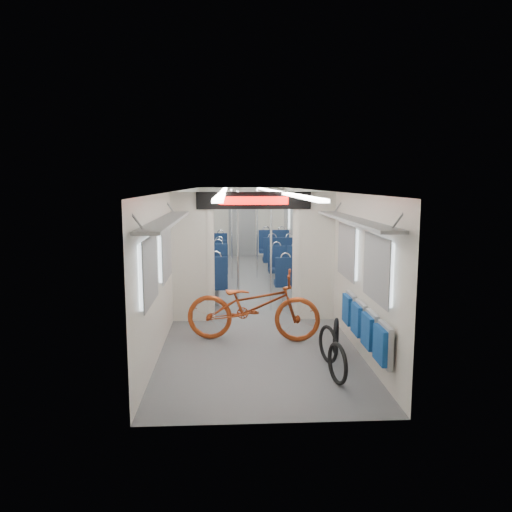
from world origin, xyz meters
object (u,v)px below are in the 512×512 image
Objects in this scene: flip_bench at (364,325)px; stanchion_far_right at (257,234)px; bike_hoop_a at (337,365)px; bike_hoop_c at (336,338)px; seat_bay_far_left at (212,251)px; seat_bay_far_right at (277,249)px; bicycle at (253,306)px; stanchion_near_left at (238,250)px; seat_bay_near_left at (206,271)px; seat_bay_near_right at (291,270)px; stanchion_far_left at (232,234)px; stanchion_near_right at (271,252)px; bike_hoop_b at (328,346)px.

stanchion_far_right reaches higher than flip_bench.
flip_bench reaches higher than bike_hoop_a.
stanchion_far_right is (-0.82, 5.89, 0.91)m from bike_hoop_c.
seat_bay_far_left is 1.87m from seat_bay_far_right.
bicycle is at bearing 138.80° from flip_bench.
bike_hoop_c is 3.25m from stanchion_near_left.
seat_bay_near_right is at bearing 2.81° from seat_bay_near_left.
bike_hoop_a is at bearing -79.72° from stanchion_far_left.
bicycle is at bearing -84.66° from stanchion_near_left.
seat_bay_near_left is (-0.87, 3.16, 0.01)m from bicycle.
seat_bay_far_left is 1.62m from stanchion_far_left.
bicycle is 1.39m from bike_hoop_c.
stanchion_far_right is at bearing 94.89° from bike_hoop_a.
stanchion_near_left is 1.00× the size of stanchion_far_left.
bicycle is 2.21m from stanchion_near_left.
bike_hoop_a is at bearing -130.19° from flip_bench.
bike_hoop_a is 0.27× the size of seat_bay_far_left.
seat_bay_far_right is (-0.17, 7.21, 0.32)m from bike_hoop_c.
stanchion_near_left reaches higher than bike_hoop_a.
stanchion_near_left reaches higher than seat_bay_far_right.
stanchion_near_right is 3.38m from stanchion_far_right.
seat_bay_near_right is 0.85× the size of stanchion_far_left.
stanchion_near_right is at bearing -5.15° from bicycle.
bicycle is at bearing -107.12° from seat_bay_near_right.
bike_hoop_a is at bearing -101.12° from bike_hoop_c.
bike_hoop_b is 0.27× the size of seat_bay_far_left.
seat_bay_near_right reaches higher than bike_hoop_b.
bike_hoop_b is 0.24× the size of seat_bay_near_left.
bike_hoop_b is at bearing -129.28° from bicycle.
seat_bay_far_right reaches higher than bike_hoop_b.
bike_hoop_b reaches higher than bike_hoop_c.
stanchion_far_left is (-0.73, 3.28, 0.00)m from stanchion_near_right.
stanchion_near_left is at bearing 115.72° from flip_bench.
bike_hoop_a is at bearing -85.11° from stanchion_far_right.
seat_bay_far_right is (-0.00, 3.26, 0.03)m from seat_bay_near_right.
bike_hoop_a is 8.48m from seat_bay_far_left.
bike_hoop_c is 4.37m from seat_bay_near_left.
seat_bay_near_right is at bearing 43.45° from stanchion_near_left.
stanchion_far_left is (-1.47, 5.79, 0.91)m from bike_hoop_c.
stanchion_near_left is at bearing -100.09° from stanchion_far_right.
flip_bench is 0.69m from bike_hoop_c.
flip_bench is 6.55m from stanchion_far_right.
bicycle is 5.14m from stanchion_far_left.
seat_bay_near_right is at bearing -90.00° from seat_bay_far_right.
seat_bay_far_right is (1.87, 0.04, 0.04)m from seat_bay_far_left.
bike_hoop_b is 3.07m from stanchion_near_right.
stanchion_far_right is (-0.65, -1.32, 0.59)m from seat_bay_far_right.
flip_bench is 4.51m from seat_bay_near_right.
bicycle is 1.89m from flip_bench.
seat_bay_near_right is (1.00, 3.25, -0.02)m from bicycle.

